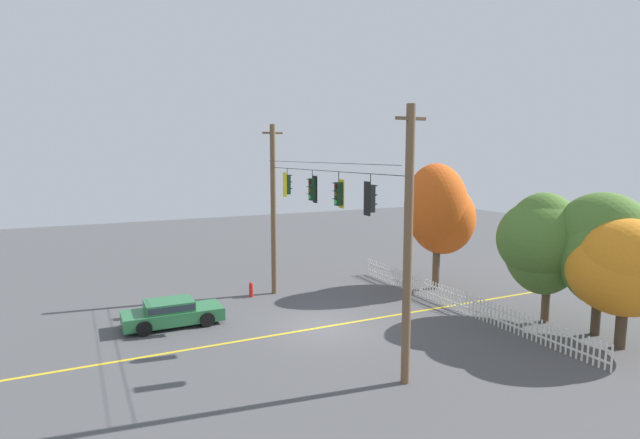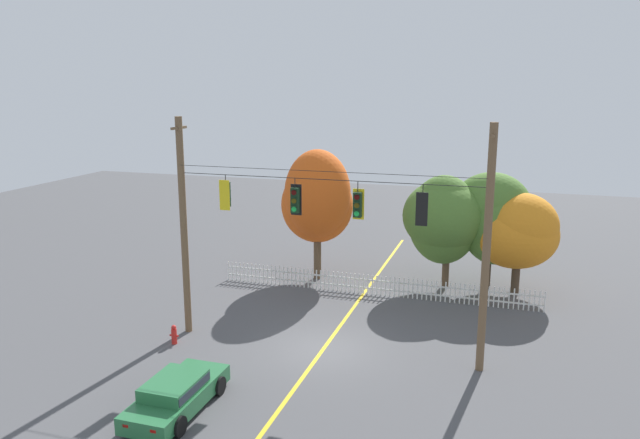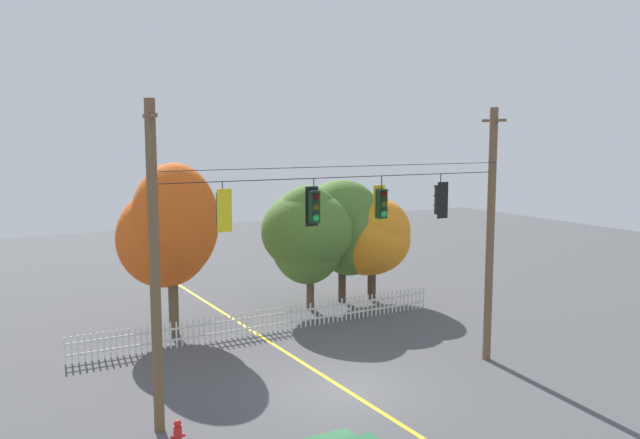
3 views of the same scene
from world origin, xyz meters
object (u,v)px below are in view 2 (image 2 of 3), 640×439
Objects in this scene: traffic_signal_eastbound_side at (226,195)px; traffic_signal_northbound_primary at (295,200)px; traffic_signal_westbound_side at (358,205)px; autumn_maple_mid at (444,218)px; autumn_maple_near_fence at (317,200)px; autumn_maple_far_west at (518,231)px; traffic_signal_southbound_primary at (422,208)px; fire_hydrant at (174,335)px; autumn_oak_far_east at (495,217)px; parked_car at (176,393)px.

traffic_signal_eastbound_side and traffic_signal_northbound_primary have the same top height.
traffic_signal_westbound_side is 9.67m from autumn_maple_mid.
autumn_maple_near_fence is 1.37× the size of autumn_maple_far_west.
autumn_maple_mid is at bearing 90.87° from traffic_signal_southbound_primary.
traffic_signal_northbound_primary is at bearing 15.83° from fire_hydrant.
autumn_maple_near_fence is 10.22m from autumn_maple_far_west.
autumn_maple_near_fence reaches higher than traffic_signal_eastbound_side.
autumn_maple_near_fence is 1.17× the size of autumn_oak_far_east.
autumn_maple_mid is (4.70, 9.13, -2.30)m from traffic_signal_northbound_primary.
traffic_signal_northbound_primary is (2.90, 0.02, -0.06)m from traffic_signal_eastbound_side.
traffic_signal_southbound_primary is at bearing -110.43° from autumn_maple_far_west.
parked_car is (-0.11, -14.49, -3.69)m from autumn_maple_near_fence.
traffic_signal_northbound_primary reaches higher than autumn_maple_far_west.
autumn_maple_near_fence is (1.04, 8.60, -1.70)m from traffic_signal_eastbound_side.
fire_hydrant is at bearing -140.94° from autumn_maple_far_west.
autumn_maple_mid is 16.73m from parked_car.
autumn_maple_near_fence is 8.76× the size of fire_hydrant.
autumn_oak_far_east reaches higher than parked_car.
parked_car is (-9.15, -15.70, -3.12)m from autumn_oak_far_east.
traffic_signal_northbound_primary is 12.71m from autumn_maple_far_west.
traffic_signal_northbound_primary is at bearing 179.77° from traffic_signal_southbound_primary.
traffic_signal_southbound_primary is at bearing -0.23° from traffic_signal_northbound_primary.
autumn_maple_near_fence is at bearing -175.22° from autumn_maple_mid.
autumn_maple_near_fence reaches higher than traffic_signal_northbound_primary.
traffic_signal_northbound_primary is 7.43m from fire_hydrant.
fire_hydrant is at bearing -136.98° from autumn_oak_far_east.
autumn_maple_near_fence is at bearing -172.38° from autumn_oak_far_east.
traffic_signal_eastbound_side and traffic_signal_southbound_primary have the same top height.
traffic_signal_eastbound_side is 8.04m from parked_car.
fire_hydrant is at bearing -144.44° from traffic_signal_eastbound_side.
fire_hydrant is (-2.79, 4.56, -0.21)m from parked_car.
autumn_maple_far_west is at bearing 69.57° from traffic_signal_southbound_primary.
traffic_signal_westbound_side is at bearing 179.54° from traffic_signal_southbound_primary.
autumn_maple_far_west is (10.14, 0.66, -1.11)m from autumn_maple_near_fence.
parked_car is (-6.81, -5.89, -5.31)m from traffic_signal_southbound_primary.
parked_car is at bearing -113.93° from autumn_maple_mid.
traffic_signal_northbound_primary is 0.24× the size of autumn_oak_far_east.
autumn_maple_mid is (6.56, 0.55, -0.65)m from autumn_maple_near_fence.
autumn_maple_far_west is 1.20× the size of parked_car.
traffic_signal_southbound_primary is 0.26× the size of autumn_maple_mid.
traffic_signal_northbound_primary is 8.20m from parked_car.
traffic_signal_westbound_side is at bearing 0.20° from traffic_signal_eastbound_side.
autumn_maple_near_fence is 1.65× the size of parked_car.
traffic_signal_westbound_side is 0.34× the size of parked_car.
traffic_signal_northbound_primary is 0.98× the size of traffic_signal_southbound_primary.
autumn_oak_far_east reaches higher than autumn_maple_far_west.
traffic_signal_northbound_primary is 0.34× the size of parked_car.
autumn_maple_mid is (7.60, 9.15, -2.36)m from traffic_signal_eastbound_side.
autumn_maple_mid is 1.14× the size of autumn_maple_far_west.
parked_car is 5.35m from fire_hydrant.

